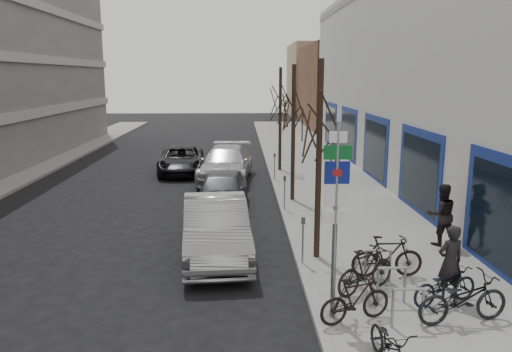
{
  "coord_description": "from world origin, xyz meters",
  "views": [
    {
      "loc": [
        0.51,
        -9.55,
        5.06
      ],
      "look_at": [
        0.99,
        5.65,
        2.0
      ],
      "focal_mm": 35.0,
      "sensor_mm": 36.0,
      "label": 1
    }
  ],
  "objects": [
    {
      "name": "meter_front",
      "position": [
        2.15,
        3.0,
        0.92
      ],
      "size": [
        0.1,
        0.08,
        1.27
      ],
      "color": "gray",
      "rests_on": "sidewalk_east"
    },
    {
      "name": "parked_car_back",
      "position": [
        -0.2,
        14.56,
        0.83
      ],
      "size": [
        2.87,
        5.9,
        1.66
      ],
      "primitive_type": "imported",
      "rotation": [
        0.0,
        0.0,
        -0.1
      ],
      "color": "#B2B2B7",
      "rests_on": "ground"
    },
    {
      "name": "bike_mid_inner",
      "position": [
        3.38,
        1.15,
        0.7
      ],
      "size": [
        1.8,
        1.45,
        1.1
      ],
      "primitive_type": "imported",
      "rotation": [
        0.0,
        0.0,
        2.16
      ],
      "color": "black",
      "rests_on": "sidewalk_east"
    },
    {
      "name": "lane_car",
      "position": [
        -2.6,
        16.59,
        0.7
      ],
      "size": [
        2.64,
        5.15,
        1.39
      ],
      "primitive_type": "imported",
      "rotation": [
        0.0,
        0.0,
        0.07
      ],
      "color": "black",
      "rests_on": "ground"
    },
    {
      "name": "tree_mid",
      "position": [
        2.6,
        10.0,
        4.1
      ],
      "size": [
        1.8,
        1.8,
        5.5
      ],
      "color": "black",
      "rests_on": "ground"
    },
    {
      "name": "bike_far_curb",
      "position": [
        4.96,
        -0.35,
        0.75
      ],
      "size": [
        2.04,
        0.93,
        1.2
      ],
      "primitive_type": "imported",
      "rotation": [
        0.0,
        0.0,
        1.75
      ],
      "color": "black",
      "rests_on": "sidewalk_east"
    },
    {
      "name": "highway_sign_pole",
      "position": [
        2.4,
        -0.01,
        2.46
      ],
      "size": [
        0.55,
        0.1,
        4.2
      ],
      "color": "gray",
      "rests_on": "ground"
    },
    {
      "name": "bike_near_right",
      "position": [
        2.81,
        -0.26,
        0.64
      ],
      "size": [
        1.69,
        0.99,
        0.98
      ],
      "primitive_type": "imported",
      "rotation": [
        0.0,
        0.0,
        1.91
      ],
      "color": "black",
      "rests_on": "sidewalk_east"
    },
    {
      "name": "bike_far_inner",
      "position": [
        4.12,
        2.0,
        0.7
      ],
      "size": [
        1.81,
        0.58,
        1.09
      ],
      "primitive_type": "imported",
      "rotation": [
        0.0,
        0.0,
        1.59
      ],
      "color": "black",
      "rests_on": "sidewalk_east"
    },
    {
      "name": "ground",
      "position": [
        0.0,
        0.0,
        0.0
      ],
      "size": [
        120.0,
        120.0,
        0.0
      ],
      "primitive_type": "plane",
      "color": "black",
      "rests_on": "ground"
    },
    {
      "name": "meter_mid",
      "position": [
        2.15,
        8.5,
        0.92
      ],
      "size": [
        0.1,
        0.08,
        1.27
      ],
      "color": "gray",
      "rests_on": "sidewalk_east"
    },
    {
      "name": "parked_car_front",
      "position": [
        -0.2,
        4.0,
        0.84
      ],
      "size": [
        2.19,
        5.2,
        1.67
      ],
      "primitive_type": "imported",
      "rotation": [
        0.0,
        0.0,
        0.08
      ],
      "color": "#98979C",
      "rests_on": "ground"
    },
    {
      "name": "brick_building_far",
      "position": [
        13.0,
        40.0,
        4.0
      ],
      "size": [
        12.0,
        14.0,
        8.0
      ],
      "primitive_type": "cube",
      "color": "brown",
      "rests_on": "ground"
    },
    {
      "name": "tan_building_far",
      "position": [
        13.5,
        55.0,
        4.5
      ],
      "size": [
        13.0,
        12.0,
        9.0
      ],
      "primitive_type": "cube",
      "color": "#937A5B",
      "rests_on": "ground"
    },
    {
      "name": "bike_near_left",
      "position": [
        3.03,
        -1.89,
        0.62
      ],
      "size": [
        0.67,
        1.59,
        0.94
      ],
      "primitive_type": "imported",
      "rotation": [
        0.0,
        0.0,
        0.14
      ],
      "color": "black",
      "rests_on": "sidewalk_east"
    },
    {
      "name": "pedestrian_near",
      "position": [
        5.14,
        0.76,
        1.01
      ],
      "size": [
        0.7,
        0.55,
        1.71
      ],
      "primitive_type": "imported",
      "rotation": [
        0.0,
        0.0,
        3.38
      ],
      "color": "black",
      "rests_on": "sidewalk_east"
    },
    {
      "name": "tree_near",
      "position": [
        2.6,
        3.5,
        4.1
      ],
      "size": [
        1.8,
        1.8,
        5.5
      ],
      "color": "black",
      "rests_on": "ground"
    },
    {
      "name": "bike_mid_curb",
      "position": [
        4.95,
        0.49,
        0.66
      ],
      "size": [
        1.73,
        1.03,
        1.01
      ],
      "primitive_type": "imported",
      "rotation": [
        0.0,
        0.0,
        1.92
      ],
      "color": "black",
      "rests_on": "sidewalk_east"
    },
    {
      "name": "sidewalk_east",
      "position": [
        4.5,
        10.0,
        0.07
      ],
      "size": [
        5.0,
        70.0,
        0.15
      ],
      "primitive_type": "cube",
      "color": "slate",
      "rests_on": "ground"
    },
    {
      "name": "pedestrian_far",
      "position": [
        6.4,
        4.38,
        1.08
      ],
      "size": [
        0.71,
        0.5,
        1.86
      ],
      "primitive_type": "imported",
      "rotation": [
        0.0,
        0.0,
        3.2
      ],
      "color": "black",
      "rests_on": "sidewalk_east"
    },
    {
      "name": "bike_rack",
      "position": [
        3.8,
        0.6,
        0.66
      ],
      "size": [
        0.66,
        2.26,
        0.83
      ],
      "color": "gray",
      "rests_on": "sidewalk_east"
    },
    {
      "name": "tree_far",
      "position": [
        2.6,
        16.5,
        4.1
      ],
      "size": [
        1.8,
        1.8,
        5.5
      ],
      "color": "black",
      "rests_on": "ground"
    },
    {
      "name": "meter_back",
      "position": [
        2.15,
        14.0,
        0.92
      ],
      "size": [
        0.1,
        0.08,
        1.27
      ],
      "color": "gray",
      "rests_on": "sidewalk_east"
    },
    {
      "name": "parked_car_mid",
      "position": [
        -0.2,
        9.0,
        0.77
      ],
      "size": [
        2.11,
        4.62,
        1.53
      ],
      "primitive_type": "imported",
      "rotation": [
        0.0,
        0.0,
        -0.07
      ],
      "color": "#49494E",
      "rests_on": "ground"
    }
  ]
}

